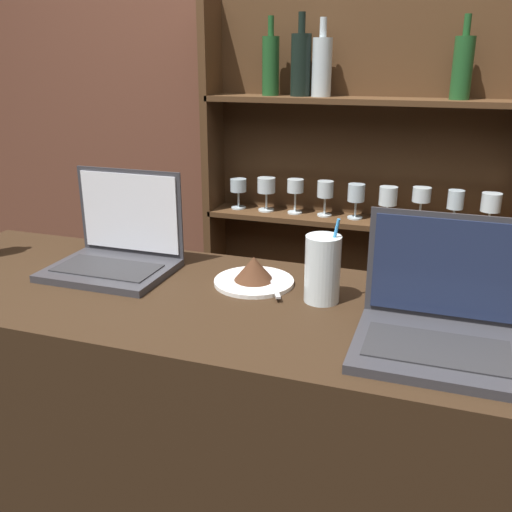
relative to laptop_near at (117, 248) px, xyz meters
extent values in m
cube|color=black|center=(0.31, -0.09, -0.57)|extent=(1.67, 0.56, 1.04)
cube|color=brown|center=(0.31, 1.01, 0.26)|extent=(7.00, 0.06, 2.70)
cube|color=#472D19|center=(-0.11, 0.89, -0.21)|extent=(0.03, 0.18, 1.76)
cube|color=#472D19|center=(0.46, 0.97, -0.21)|extent=(1.17, 0.02, 1.76)
cube|color=#472D19|center=(0.46, 0.89, -0.56)|extent=(1.13, 0.18, 0.02)
cube|color=#472D19|center=(0.46, 0.89, -0.12)|extent=(1.13, 0.18, 0.02)
cube|color=#472D19|center=(0.46, 0.89, 0.32)|extent=(1.13, 0.18, 0.02)
cylinder|color=silver|center=(-0.01, 0.89, -0.11)|extent=(0.06, 0.06, 0.01)
cylinder|color=silver|center=(-0.01, 0.89, -0.08)|extent=(0.01, 0.01, 0.06)
cylinder|color=silver|center=(-0.01, 0.89, -0.02)|extent=(0.06, 0.06, 0.05)
cylinder|color=silver|center=(0.11, 0.89, -0.11)|extent=(0.06, 0.06, 0.01)
cylinder|color=silver|center=(0.11, 0.89, -0.07)|extent=(0.01, 0.01, 0.07)
cylinder|color=silver|center=(0.11, 0.89, -0.01)|extent=(0.07, 0.07, 0.06)
cylinder|color=silver|center=(0.23, 0.89, -0.11)|extent=(0.06, 0.06, 0.01)
cylinder|color=silver|center=(0.23, 0.89, -0.07)|extent=(0.01, 0.01, 0.08)
cylinder|color=silver|center=(0.23, 0.89, -0.01)|extent=(0.06, 0.06, 0.05)
cylinder|color=silver|center=(0.35, 0.89, -0.11)|extent=(0.05, 0.05, 0.01)
cylinder|color=silver|center=(0.35, 0.89, -0.07)|extent=(0.01, 0.01, 0.07)
cylinder|color=silver|center=(0.35, 0.89, -0.01)|extent=(0.06, 0.06, 0.06)
cylinder|color=silver|center=(0.46, 0.89, -0.11)|extent=(0.06, 0.06, 0.01)
cylinder|color=silver|center=(0.46, 0.89, -0.08)|extent=(0.01, 0.01, 0.06)
cylinder|color=silver|center=(0.46, 0.89, -0.02)|extent=(0.06, 0.06, 0.06)
cylinder|color=silver|center=(0.58, 0.89, -0.11)|extent=(0.06, 0.06, 0.01)
cylinder|color=silver|center=(0.58, 0.89, -0.08)|extent=(0.01, 0.01, 0.06)
cylinder|color=silver|center=(0.58, 0.89, -0.02)|extent=(0.07, 0.07, 0.07)
cylinder|color=silver|center=(0.70, 0.89, -0.11)|extent=(0.06, 0.06, 0.01)
cylinder|color=silver|center=(0.70, 0.89, -0.07)|extent=(0.01, 0.01, 0.08)
cylinder|color=silver|center=(0.70, 0.89, 0.00)|extent=(0.07, 0.07, 0.05)
cylinder|color=silver|center=(0.81, 0.89, -0.11)|extent=(0.05, 0.05, 0.01)
cylinder|color=silver|center=(0.81, 0.89, -0.08)|extent=(0.01, 0.01, 0.06)
cylinder|color=silver|center=(0.81, 0.89, -0.01)|extent=(0.06, 0.06, 0.07)
cylinder|color=silver|center=(0.93, 0.89, -0.11)|extent=(0.06, 0.06, 0.01)
cylinder|color=silver|center=(0.93, 0.89, -0.08)|extent=(0.01, 0.01, 0.06)
cylinder|color=silver|center=(0.93, 0.89, -0.01)|extent=(0.07, 0.07, 0.06)
cylinder|color=#B2C1C6|center=(0.32, 0.89, 0.42)|extent=(0.07, 0.07, 0.20)
cylinder|color=#B2C1C6|center=(0.32, 0.89, 0.56)|extent=(0.02, 0.02, 0.07)
cylinder|color=#1E4C23|center=(0.12, 0.89, 0.43)|extent=(0.06, 0.06, 0.20)
cylinder|color=#1E4C23|center=(0.12, 0.89, 0.56)|extent=(0.02, 0.02, 0.07)
cylinder|color=black|center=(0.24, 0.89, 0.43)|extent=(0.07, 0.07, 0.21)
cylinder|color=black|center=(0.24, 0.89, 0.57)|extent=(0.03, 0.03, 0.07)
cylinder|color=#1E4C23|center=(0.78, 0.89, 0.43)|extent=(0.07, 0.07, 0.20)
cylinder|color=#1E4C23|center=(0.78, 0.89, 0.56)|extent=(0.02, 0.02, 0.07)
cube|color=#333338|center=(0.00, -0.04, -0.05)|extent=(0.30, 0.23, 0.02)
cube|color=#28282B|center=(0.00, -0.05, -0.03)|extent=(0.25, 0.13, 0.00)
cube|color=#333338|center=(0.00, 0.07, 0.08)|extent=(0.30, 0.00, 0.23)
cube|color=white|center=(0.00, 0.07, 0.08)|extent=(0.28, 0.01, 0.20)
cube|color=#333338|center=(0.79, -0.21, -0.05)|extent=(0.30, 0.25, 0.02)
cube|color=#28282B|center=(0.79, -0.22, -0.03)|extent=(0.25, 0.14, 0.00)
cube|color=#333338|center=(0.79, -0.08, 0.07)|extent=(0.30, 0.00, 0.22)
cube|color=#1E2847|center=(0.79, -0.09, 0.07)|extent=(0.28, 0.01, 0.20)
cylinder|color=white|center=(0.36, 0.01, -0.05)|extent=(0.19, 0.19, 0.01)
cone|color=#422616|center=(0.36, 0.01, -0.02)|extent=(0.10, 0.10, 0.06)
cube|color=#B7B7BC|center=(0.42, 0.00, -0.04)|extent=(0.08, 0.16, 0.00)
cylinder|color=silver|center=(0.54, -0.03, 0.02)|extent=(0.08, 0.08, 0.15)
cylinder|color=#338CD8|center=(0.55, -0.03, 0.04)|extent=(0.04, 0.01, 0.19)
camera|label=1|loc=(0.78, -1.19, 0.46)|focal=40.00mm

